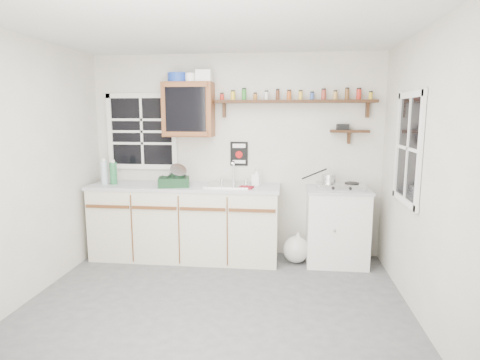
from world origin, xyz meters
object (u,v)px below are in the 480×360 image
main_cabinet (185,221)px  spice_shelf (295,100)px  right_cabinet (337,226)px  upper_cabinet (189,110)px  dish_rack (175,179)px  hotplate (340,186)px

main_cabinet → spice_shelf: size_ratio=1.21×
right_cabinet → spice_shelf: spice_shelf is taller
upper_cabinet → dish_rack: 0.86m
spice_shelf → dish_rack: spice_shelf is taller
right_cabinet → upper_cabinet: bearing=176.2°
main_cabinet → dish_rack: 0.56m
dish_rack → right_cabinet: bearing=-9.2°
dish_rack → upper_cabinet: bearing=50.9°
right_cabinet → main_cabinet: bearing=-179.2°
upper_cabinet → dish_rack: bearing=-116.0°
spice_shelf → right_cabinet: bearing=-19.8°
main_cabinet → spice_shelf: (1.32, 0.21, 1.47)m
hotplate → dish_rack: bearing=-176.0°
right_cabinet → upper_cabinet: (-1.80, 0.12, 1.37)m
upper_cabinet → dish_rack: (-0.12, -0.25, -0.82)m
upper_cabinet → main_cabinet: bearing=-103.7°
spice_shelf → main_cabinet: bearing=-170.8°
main_cabinet → hotplate: size_ratio=4.30×
dish_rack → hotplate: size_ratio=0.77×
main_cabinet → upper_cabinet: upper_cabinet is taller
dish_rack → spice_shelf: bearing=-0.3°
main_cabinet → hotplate: 1.92m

